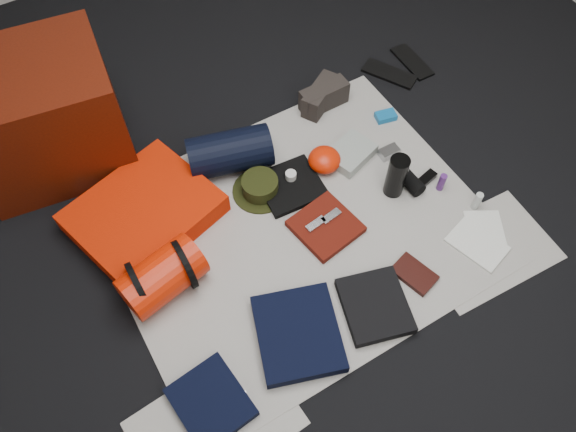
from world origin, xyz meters
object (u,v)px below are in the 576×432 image
sleeping_pad (144,213)px  compact_camera (389,152)px  paperback_book (414,274)px  stuff_sack (162,276)px  red_cabinet (43,116)px  navy_duffel (230,152)px  water_bottle (396,176)px

sleeping_pad → compact_camera: sleeping_pad is taller
compact_camera → paperback_book: compact_camera is taller
stuff_sack → compact_camera: stuff_sack is taller
red_cabinet → navy_duffel: (0.68, -0.48, -0.17)m
stuff_sack → paperback_book: 1.05m
navy_duffel → water_bottle: bearing=-26.2°
stuff_sack → water_bottle: water_bottle is taller
water_bottle → paperback_book: (-0.18, -0.40, -0.10)m
water_bottle → compact_camera: size_ratio=2.35×
water_bottle → sleeping_pad: bearing=157.2°
sleeping_pad → paperback_book: bearing=-44.2°
paperback_book → red_cabinet: bearing=111.4°
paperback_book → stuff_sack: bearing=136.2°
stuff_sack → water_bottle: size_ratio=1.48×
navy_duffel → paperback_book: size_ratio=2.16×
navy_duffel → red_cabinet: bearing=160.0°
red_cabinet → water_bottle: (1.25, -1.00, -0.16)m
red_cabinet → sleeping_pad: (0.20, -0.56, -0.22)m
sleeping_pad → compact_camera: (1.16, -0.26, -0.03)m
water_bottle → navy_duffel: bearing=138.3°
stuff_sack → red_cabinet: bearing=98.9°
red_cabinet → paperback_book: red_cabinet is taller
compact_camera → red_cabinet: bearing=150.2°
sleeping_pad → compact_camera: bearing=-12.6°
water_bottle → paperback_book: bearing=-114.6°
navy_duffel → compact_camera: bearing=-10.3°
paperback_book → navy_duffel: bearing=97.3°
red_cabinet → stuff_sack: red_cabinet is taller
red_cabinet → compact_camera: bearing=-22.9°
stuff_sack → sleeping_pad: bearing=80.4°
red_cabinet → navy_duffel: bearing=-27.6°
sleeping_pad → navy_duffel: bearing=9.0°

